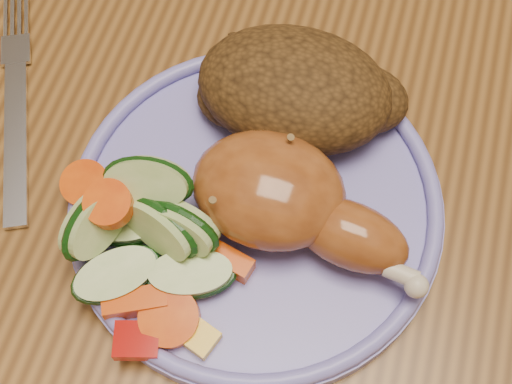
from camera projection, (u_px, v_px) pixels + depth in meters
ground at (331, 344)px, 1.17m from camera, size 4.00×4.00×0.00m
dining_table at (410, 136)px, 0.57m from camera, size 0.90×1.40×0.75m
plate at (256, 207)px, 0.44m from camera, size 0.23×0.23×0.01m
plate_rim at (256, 199)px, 0.43m from camera, size 0.23×0.23×0.01m
chicken_leg at (288, 201)px, 0.41m from camera, size 0.15×0.08×0.05m
rice_pilaf at (299, 91)px, 0.45m from camera, size 0.13×0.09×0.05m
vegetable_pile at (144, 238)px, 0.41m from camera, size 0.13×0.12×0.06m
fork at (16, 103)px, 0.48m from camera, size 0.09×0.17×0.00m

